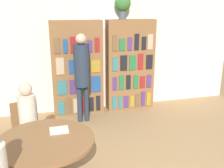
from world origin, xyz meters
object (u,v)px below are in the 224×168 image
object	(u,v)px
bookshelf_left	(77,69)
flower_vase	(123,4)
chair_left_side	(27,127)
librarian_standing	(82,69)
reading_table	(46,148)
seated_reader_left	(29,118)
bookshelf_right	(130,65)

from	to	relation	value
bookshelf_left	flower_vase	size ratio (longest dim) A/B	4.02
flower_vase	chair_left_side	size ratio (longest dim) A/B	0.56
bookshelf_left	flower_vase	world-z (taller)	flower_vase
bookshelf_left	librarian_standing	xyz separation A→B (m)	(0.02, -0.50, 0.10)
reading_table	librarian_standing	world-z (taller)	librarian_standing
bookshelf_left	reading_table	bearing A→B (deg)	-106.76
bookshelf_left	chair_left_side	world-z (taller)	bookshelf_left
flower_vase	librarian_standing	xyz separation A→B (m)	(-0.98, -0.51, -1.22)
bookshelf_left	seated_reader_left	distance (m)	2.03
bookshelf_left	bookshelf_right	world-z (taller)	same
reading_table	chair_left_side	bearing A→B (deg)	106.50
bookshelf_left	flower_vase	bearing A→B (deg)	0.27
bookshelf_right	seated_reader_left	world-z (taller)	bookshelf_right
bookshelf_right	reading_table	bearing A→B (deg)	-127.94
chair_left_side	bookshelf_left	bearing A→B (deg)	-139.10
reading_table	librarian_standing	bearing A→B (deg)	68.76
reading_table	seated_reader_left	world-z (taller)	seated_reader_left
reading_table	bookshelf_left	bearing A→B (deg)	73.24
bookshelf_right	flower_vase	distance (m)	1.34
seated_reader_left	bookshelf_right	bearing A→B (deg)	-157.27
bookshelf_left	librarian_standing	bearing A→B (deg)	-87.30
chair_left_side	seated_reader_left	xyz separation A→B (m)	(0.05, -0.17, 0.22)
bookshelf_left	seated_reader_left	size ratio (longest dim) A/B	1.61
reading_table	flower_vase	bearing A→B (deg)	54.91
flower_vase	librarian_standing	world-z (taller)	flower_vase
librarian_standing	reading_table	bearing A→B (deg)	-111.24
reading_table	seated_reader_left	bearing A→B (deg)	106.50
bookshelf_left	chair_left_side	xyz separation A→B (m)	(-1.02, -1.59, -0.51)
seated_reader_left	flower_vase	bearing A→B (deg)	-154.60
bookshelf_left	librarian_standing	size ratio (longest dim) A/B	1.12
bookshelf_left	chair_left_side	bearing A→B (deg)	-122.60
bookshelf_left	seated_reader_left	xyz separation A→B (m)	(-0.97, -1.76, -0.29)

